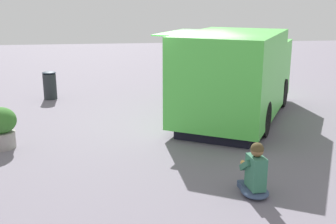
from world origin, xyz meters
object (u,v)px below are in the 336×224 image
object	(u,v)px
person_customer	(255,175)
planter_flowering_far	(1,127)
food_truck	(237,77)
trash_bin	(50,85)

from	to	relation	value
person_customer	planter_flowering_far	world-z (taller)	person_customer
food_truck	trash_bin	xyz separation A→B (m)	(2.85, 5.17, -0.65)
food_truck	planter_flowering_far	xyz separation A→B (m)	(-1.62, 5.56, -0.63)
person_customer	trash_bin	bearing A→B (deg)	29.75
person_customer	planter_flowering_far	xyz separation A→B (m)	(2.82, 4.56, 0.13)
person_customer	planter_flowering_far	distance (m)	5.36
planter_flowering_far	trash_bin	world-z (taller)	planter_flowering_far
person_customer	food_truck	bearing A→B (deg)	-12.78
food_truck	person_customer	size ratio (longest dim) A/B	6.02
food_truck	person_customer	xyz separation A→B (m)	(-4.44, 1.01, -0.75)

